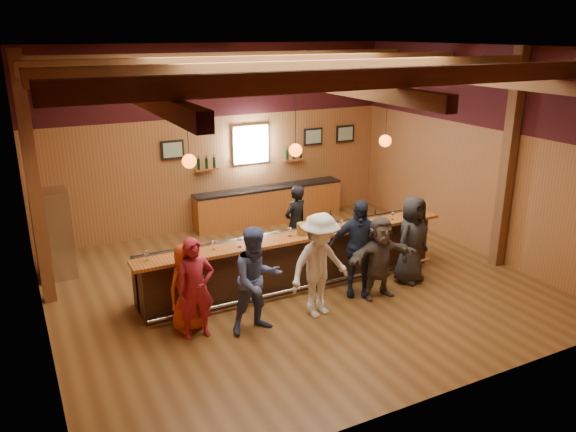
{
  "coord_description": "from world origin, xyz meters",
  "views": [
    {
      "loc": [
        -4.68,
        -8.89,
        4.77
      ],
      "look_at": [
        0.0,
        0.3,
        1.35
      ],
      "focal_mm": 35.0,
      "sensor_mm": 36.0,
      "label": 1
    }
  ],
  "objects_px": {
    "bartender": "(296,223)",
    "customer_denim": "(257,280)",
    "customer_orange": "(188,287)",
    "bar_counter": "(292,258)",
    "customer_dark": "(412,240)",
    "stainless_fridge": "(53,234)",
    "customer_redvest": "(196,289)",
    "ice_bucket": "(302,229)",
    "customer_brown": "(380,257)",
    "customer_white": "(320,265)",
    "customer_navy": "(358,248)",
    "bottle_a": "(330,222)",
    "back_bar_cabinet": "(269,204)"
  },
  "relations": [
    {
      "from": "customer_brown",
      "to": "bartender",
      "type": "relative_size",
      "value": 0.94
    },
    {
      "from": "customer_orange",
      "to": "customer_dark",
      "type": "distance_m",
      "value": 4.49
    },
    {
      "from": "customer_white",
      "to": "customer_dark",
      "type": "height_order",
      "value": "customer_white"
    },
    {
      "from": "bartender",
      "to": "bottle_a",
      "type": "height_order",
      "value": "bartender"
    },
    {
      "from": "customer_navy",
      "to": "customer_dark",
      "type": "xyz_separation_m",
      "value": [
        1.27,
        0.02,
        -0.06
      ]
    },
    {
      "from": "stainless_fridge",
      "to": "bartender",
      "type": "xyz_separation_m",
      "value": [
        4.73,
        -1.43,
        -0.06
      ]
    },
    {
      "from": "customer_redvest",
      "to": "ice_bucket",
      "type": "bearing_deg",
      "value": 22.36
    },
    {
      "from": "customer_brown",
      "to": "bottle_a",
      "type": "bearing_deg",
      "value": 117.39
    },
    {
      "from": "stainless_fridge",
      "to": "customer_redvest",
      "type": "distance_m",
      "value": 3.99
    },
    {
      "from": "customer_denim",
      "to": "bartender",
      "type": "relative_size",
      "value": 1.09
    },
    {
      "from": "bar_counter",
      "to": "customer_orange",
      "type": "height_order",
      "value": "customer_orange"
    },
    {
      "from": "customer_denim",
      "to": "bottle_a",
      "type": "relative_size",
      "value": 5.48
    },
    {
      "from": "customer_orange",
      "to": "customer_navy",
      "type": "distance_m",
      "value": 3.23
    },
    {
      "from": "customer_orange",
      "to": "bar_counter",
      "type": "bearing_deg",
      "value": 1.43
    },
    {
      "from": "customer_navy",
      "to": "bottle_a",
      "type": "bearing_deg",
      "value": 132.06
    },
    {
      "from": "back_bar_cabinet",
      "to": "stainless_fridge",
      "type": "xyz_separation_m",
      "value": [
        -5.3,
        -1.12,
        0.42
      ]
    },
    {
      "from": "back_bar_cabinet",
      "to": "bartender",
      "type": "relative_size",
      "value": 2.39
    },
    {
      "from": "customer_white",
      "to": "customer_brown",
      "type": "relative_size",
      "value": 1.19
    },
    {
      "from": "customer_white",
      "to": "bartender",
      "type": "distance_m",
      "value": 2.53
    },
    {
      "from": "customer_denim",
      "to": "customer_navy",
      "type": "xyz_separation_m",
      "value": [
        2.23,
        0.39,
        0.03
      ]
    },
    {
      "from": "bar_counter",
      "to": "customer_redvest",
      "type": "bearing_deg",
      "value": -154.3
    },
    {
      "from": "ice_bucket",
      "to": "customer_white",
      "type": "bearing_deg",
      "value": -102.27
    },
    {
      "from": "customer_orange",
      "to": "customer_navy",
      "type": "height_order",
      "value": "customer_navy"
    },
    {
      "from": "customer_white",
      "to": "bottle_a",
      "type": "bearing_deg",
      "value": 42.02
    },
    {
      "from": "customer_redvest",
      "to": "bartender",
      "type": "distance_m",
      "value": 3.63
    },
    {
      "from": "customer_white",
      "to": "bottle_a",
      "type": "xyz_separation_m",
      "value": [
        0.88,
        1.13,
        0.31
      ]
    },
    {
      "from": "customer_orange",
      "to": "bartender",
      "type": "height_order",
      "value": "bartender"
    },
    {
      "from": "customer_orange",
      "to": "customer_white",
      "type": "height_order",
      "value": "customer_white"
    },
    {
      "from": "back_bar_cabinet",
      "to": "ice_bucket",
      "type": "bearing_deg",
      "value": -106.33
    },
    {
      "from": "customer_denim",
      "to": "customer_white",
      "type": "xyz_separation_m",
      "value": [
        1.18,
        0.02,
        0.03
      ]
    },
    {
      "from": "bottle_a",
      "to": "bar_counter",
      "type": "bearing_deg",
      "value": 159.67
    },
    {
      "from": "customer_brown",
      "to": "bartender",
      "type": "height_order",
      "value": "bartender"
    },
    {
      "from": "bar_counter",
      "to": "ice_bucket",
      "type": "relative_size",
      "value": 27.91
    },
    {
      "from": "customer_orange",
      "to": "bartender",
      "type": "distance_m",
      "value": 3.51
    },
    {
      "from": "stainless_fridge",
      "to": "bartender",
      "type": "bearing_deg",
      "value": -16.84
    },
    {
      "from": "customer_navy",
      "to": "customer_orange",
      "type": "bearing_deg",
      "value": -153.21
    },
    {
      "from": "bartender",
      "to": "customer_dark",
      "type": "bearing_deg",
      "value": 108.45
    },
    {
      "from": "customer_orange",
      "to": "customer_denim",
      "type": "height_order",
      "value": "customer_denim"
    },
    {
      "from": "customer_denim",
      "to": "customer_dark",
      "type": "xyz_separation_m",
      "value": [
        3.49,
        0.41,
        -0.03
      ]
    },
    {
      "from": "back_bar_cabinet",
      "to": "customer_navy",
      "type": "bearing_deg",
      "value": -94.09
    },
    {
      "from": "bar_counter",
      "to": "customer_navy",
      "type": "height_order",
      "value": "customer_navy"
    },
    {
      "from": "bartender",
      "to": "customer_denim",
      "type": "bearing_deg",
      "value": 32.1
    },
    {
      "from": "stainless_fridge",
      "to": "customer_white",
      "type": "bearing_deg",
      "value": -44.28
    },
    {
      "from": "stainless_fridge",
      "to": "bartender",
      "type": "height_order",
      "value": "stainless_fridge"
    },
    {
      "from": "customer_dark",
      "to": "ice_bucket",
      "type": "bearing_deg",
      "value": 142.07
    },
    {
      "from": "customer_navy",
      "to": "customer_dark",
      "type": "bearing_deg",
      "value": 30.54
    },
    {
      "from": "customer_white",
      "to": "customer_brown",
      "type": "distance_m",
      "value": 1.36
    },
    {
      "from": "customer_brown",
      "to": "customer_dark",
      "type": "xyz_separation_m",
      "value": [
        0.97,
        0.29,
        0.09
      ]
    },
    {
      "from": "back_bar_cabinet",
      "to": "customer_dark",
      "type": "height_order",
      "value": "customer_dark"
    },
    {
      "from": "stainless_fridge",
      "to": "customer_dark",
      "type": "relative_size",
      "value": 1.03
    }
  ]
}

